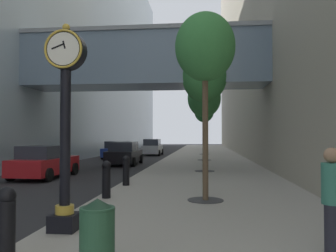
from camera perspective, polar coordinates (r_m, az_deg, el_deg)
name	(u,v)px	position (r m, az deg, el deg)	size (l,w,h in m)	color
ground_plane	(162,161)	(28.83, -0.98, -5.79)	(110.00, 110.00, 0.00)	#262628
sidewalk_right	(205,158)	(31.61, 6.16, -5.29)	(7.15, 80.00, 0.14)	#9E998E
building_block_left	(46,12)	(36.88, -19.49, 17.45)	(23.66, 80.00, 28.29)	#93A8B7
street_clock	(65,116)	(7.54, -16.67, 1.56)	(0.84, 0.55, 4.36)	black
bollard_nearest	(6,223)	(6.14, -25.21, -14.29)	(0.29, 0.29, 1.18)	black
bollard_third	(106,178)	(11.21, -10.17, -8.55)	(0.29, 0.29, 1.18)	black
bollard_fourth	(126,170)	(13.89, -6.97, -7.20)	(0.29, 0.29, 1.18)	black
street_tree_near	(205,49)	(10.94, 6.16, 12.60)	(1.86, 1.86, 5.79)	#333335
street_tree_mid_near	(204,77)	(19.49, 6.05, 8.04)	(2.50, 2.50, 6.70)	#333335
street_tree_mid_far	(204,99)	(27.99, 6.02, 4.55)	(2.68, 2.68, 6.53)	#333335
street_tree_far	(204,111)	(36.53, 6.00, 2.43)	(2.08, 2.08, 5.77)	#333335
trash_bin	(97,233)	(5.43, -11.65, -17.00)	(0.53, 0.53, 1.05)	#234C33
pedestrian_walking	(333,198)	(6.43, 25.62, -10.69)	(0.52, 0.49, 1.78)	#23232D
car_black_near	(124,154)	(25.03, -7.25, -4.57)	(2.17, 4.47, 1.67)	black
car_red_mid	(45,162)	(18.37, -19.78, -5.65)	(2.17, 4.37, 1.62)	#AD191E
car_silver_far	(152,147)	(36.87, -2.61, -3.57)	(2.01, 4.11, 1.73)	#B7BABF
car_blue_trailing	(118,150)	(31.99, -8.29, -3.96)	(2.22, 4.67, 1.60)	navy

